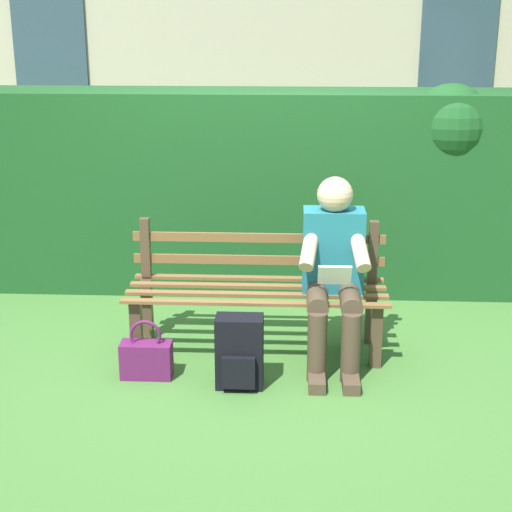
# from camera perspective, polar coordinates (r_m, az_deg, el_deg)

# --- Properties ---
(ground) EXTENTS (60.00, 60.00, 0.00)m
(ground) POSITION_cam_1_polar(r_m,az_deg,el_deg) (5.13, 0.06, -6.98)
(ground) COLOR #3D6B2D
(park_bench) EXTENTS (1.66, 0.53, 0.83)m
(park_bench) POSITION_cam_1_polar(r_m,az_deg,el_deg) (5.04, 0.09, -2.42)
(park_bench) COLOR #4C3828
(park_bench) RESTS_ON ground
(person_seated) EXTENTS (0.44, 0.73, 1.16)m
(person_seated) POSITION_cam_1_polar(r_m,az_deg,el_deg) (4.82, 5.69, -0.89)
(person_seated) COLOR #1E6672
(person_seated) RESTS_ON ground
(hedge_backdrop) EXTENTS (5.09, 0.74, 1.62)m
(hedge_backdrop) POSITION_cam_1_polar(r_m,az_deg,el_deg) (6.15, -0.40, 5.11)
(hedge_backdrop) COLOR #19471E
(hedge_backdrop) RESTS_ON ground
(backpack) EXTENTS (0.28, 0.24, 0.44)m
(backpack) POSITION_cam_1_polar(r_m,az_deg,el_deg) (4.60, -1.21, -7.07)
(backpack) COLOR black
(backpack) RESTS_ON ground
(handbag) EXTENTS (0.31, 0.14, 0.37)m
(handbag) POSITION_cam_1_polar(r_m,az_deg,el_deg) (4.79, -8.01, -7.40)
(handbag) COLOR #59194C
(handbag) RESTS_ON ground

